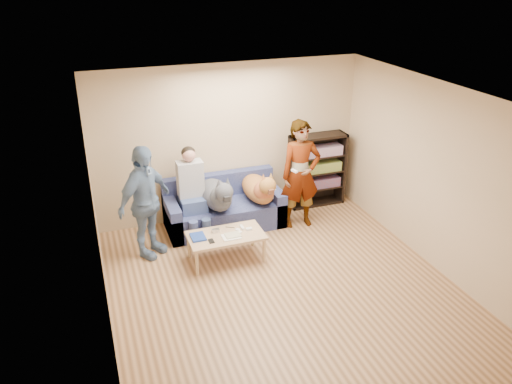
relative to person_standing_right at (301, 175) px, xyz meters
name	(u,v)px	position (x,y,z in m)	size (l,w,h in m)	color
ground	(286,292)	(-0.94, -1.69, -0.90)	(5.00, 5.00, 0.00)	brown
ceiling	(292,100)	(-0.94, -1.69, 1.70)	(5.00, 5.00, 0.00)	white
wall_back	(229,142)	(-0.94, 0.81, 0.40)	(4.50, 4.50, 0.00)	tan
wall_front	(413,335)	(-0.94, -4.19, 0.40)	(4.50, 4.50, 0.00)	tan
wall_left	(99,236)	(-3.19, -1.69, 0.40)	(5.00, 5.00, 0.00)	tan
wall_right	(441,180)	(1.31, -1.69, 0.40)	(5.00, 5.00, 0.00)	tan
blanket	(270,193)	(-0.41, 0.29, -0.39)	(0.46, 0.39, 0.16)	silver
person_standing_right	(301,175)	(0.00, 0.00, 0.00)	(0.66, 0.43, 1.80)	gray
person_standing_left	(145,203)	(-2.50, -0.10, -0.04)	(1.00, 0.42, 1.71)	#738BB9
held_controller	(294,171)	(-0.20, -0.20, 0.17)	(0.04, 0.12, 0.03)	white
notebook_blue	(198,237)	(-1.86, -0.60, -0.47)	(0.20, 0.26, 0.03)	#1B3A99
papers	(231,237)	(-1.41, -0.75, -0.47)	(0.26, 0.20, 0.01)	white
magazine	(233,235)	(-1.38, -0.73, -0.46)	(0.22, 0.17, 0.01)	#C1BB9A
camera_silver	(216,231)	(-1.58, -0.53, -0.45)	(0.11, 0.06, 0.05)	#BABABF
controller_a	(242,227)	(-1.18, -0.55, -0.46)	(0.04, 0.13, 0.03)	white
controller_b	(249,229)	(-1.10, -0.63, -0.46)	(0.09, 0.06, 0.03)	white
headphone_cup_a	(239,232)	(-1.26, -0.67, -0.47)	(0.07, 0.07, 0.02)	white
headphone_cup_b	(238,230)	(-1.26, -0.59, -0.47)	(0.07, 0.07, 0.02)	white
pen_orange	(228,240)	(-1.48, -0.81, -0.47)	(0.01, 0.01, 0.14)	orange
pen_black	(230,227)	(-1.34, -0.47, -0.47)	(0.01, 0.01, 0.14)	black
wallet	(211,241)	(-1.71, -0.77, -0.47)	(0.07, 0.12, 0.01)	black
sofa	(223,210)	(-1.19, 0.40, -0.62)	(1.90, 0.85, 0.82)	#515B93
person_seated	(192,190)	(-1.72, 0.28, -0.13)	(0.40, 0.73, 1.47)	#445997
dog_gray	(217,195)	(-1.34, 0.20, -0.23)	(0.47, 1.28, 0.68)	#4E4F58
dog_tan	(259,189)	(-0.62, 0.21, -0.25)	(0.44, 1.18, 0.64)	#BA7338
coffee_table	(226,237)	(-1.46, -0.65, -0.52)	(1.10, 0.60, 0.42)	tan
bookshelf	(317,168)	(0.61, 0.64, -0.22)	(1.00, 0.34, 1.30)	black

